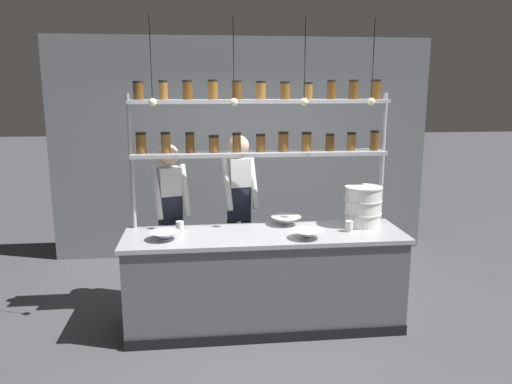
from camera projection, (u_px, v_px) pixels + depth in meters
ground_plane at (264, 324)px, 4.85m from camera, size 40.00×40.00×0.00m
back_wall at (243, 149)px, 6.69m from camera, size 5.02×0.12×2.90m
prep_counter at (265, 280)px, 4.75m from camera, size 2.62×0.76×0.92m
spice_shelf_unit at (260, 131)px, 4.79m from camera, size 2.51×0.28×2.33m
chef_left at (171, 213)px, 5.16m from camera, size 0.42×0.35×1.69m
chef_center at (239, 204)px, 5.37m from camera, size 0.41×0.34×1.77m
container_stack at (363, 206)px, 4.88m from camera, size 0.36×0.36×0.39m
prep_bowl_near_left at (308, 234)px, 4.49m from camera, size 0.28×0.28×0.08m
prep_bowl_center_front at (286, 221)px, 4.94m from camera, size 0.30×0.30×0.08m
prep_bowl_center_back at (165, 236)px, 4.45m from camera, size 0.27×0.27×0.08m
serving_cup_front at (349, 226)px, 4.70m from camera, size 0.07×0.07×0.10m
serving_cup_by_board at (180, 226)px, 4.70m from camera, size 0.08×0.08×0.10m
pendant_light_row at (267, 97)px, 4.40m from camera, size 2.02×0.07×0.76m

